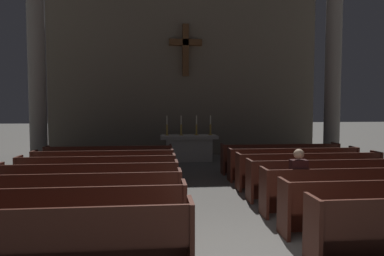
{
  "coord_description": "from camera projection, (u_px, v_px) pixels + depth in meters",
  "views": [
    {
      "loc": [
        -1.25,
        -4.44,
        2.15
      ],
      "look_at": [
        0.0,
        7.92,
        1.37
      ],
      "focal_mm": 32.94,
      "sensor_mm": 36.0,
      "label": 1
    }
  ],
  "objects": [
    {
      "name": "column_right_second",
      "position": [
        333.0,
        74.0,
        13.14
      ],
      "size": [
        0.87,
        0.87,
        6.87
      ],
      "color": "gray",
      "rests_on": "ground"
    },
    {
      "name": "pew_left_row_7",
      "position": [
        110.0,
        161.0,
        10.71
      ],
      "size": [
        3.78,
        0.5,
        0.95
      ],
      "color": "#4C2319",
      "rests_on": "ground"
    },
    {
      "name": "lone_worshipper",
      "position": [
        297.0,
        180.0,
        6.9
      ],
      "size": [
        0.32,
        0.43,
        1.32
      ],
      "color": "#26262B",
      "rests_on": "ground"
    },
    {
      "name": "pew_left_row_2",
      "position": [
        63.0,
        215.0,
        5.39
      ],
      "size": [
        3.78,
        0.5,
        0.95
      ],
      "color": "#4C2319",
      "rests_on": "ground"
    },
    {
      "name": "pew_right_row_3",
      "position": [
        355.0,
        190.0,
        6.99
      ],
      "size": [
        3.78,
        0.5,
        0.95
      ],
      "color": "#4C2319",
      "rests_on": "ground"
    },
    {
      "name": "pew_right_row_5",
      "position": [
        309.0,
        170.0,
        9.12
      ],
      "size": [
        3.78,
        0.5,
        0.95
      ],
      "color": "#4C2319",
      "rests_on": "ground"
    },
    {
      "name": "candlestick_outer_left",
      "position": [
        167.0,
        129.0,
        13.59
      ],
      "size": [
        0.16,
        0.16,
        0.77
      ],
      "color": "#B79338",
      "rests_on": "altar"
    },
    {
      "name": "column_left_second",
      "position": [
        37.0,
        71.0,
        12.07
      ],
      "size": [
        0.87,
        0.87,
        6.87
      ],
      "color": "gray",
      "rests_on": "ground"
    },
    {
      "name": "pew_left_row_3",
      "position": [
        79.0,
        197.0,
        6.46
      ],
      "size": [
        3.78,
        0.5,
        0.95
      ],
      "color": "#4C2319",
      "rests_on": "ground"
    },
    {
      "name": "pew_left_row_4",
      "position": [
        90.0,
        184.0,
        7.52
      ],
      "size": [
        3.78,
        0.5,
        0.95
      ],
      "color": "#4C2319",
      "rests_on": "ground"
    },
    {
      "name": "pew_right_row_7",
      "position": [
        280.0,
        158.0,
        11.24
      ],
      "size": [
        3.78,
        0.5,
        0.95
      ],
      "color": "#4C2319",
      "rests_on": "ground"
    },
    {
      "name": "pew_left_row_5",
      "position": [
        98.0,
        174.0,
        8.58
      ],
      "size": [
        3.78,
        0.5,
        0.95
      ],
      "color": "#4C2319",
      "rests_on": "ground"
    },
    {
      "name": "pew_left_row_1",
      "position": [
        40.0,
        242.0,
        4.33
      ],
      "size": [
        3.78,
        0.5,
        0.95
      ],
      "color": "#4C2319",
      "rests_on": "ground"
    },
    {
      "name": "pew_right_row_6",
      "position": [
        293.0,
        164.0,
        10.18
      ],
      "size": [
        3.78,
        0.5,
        0.95
      ],
      "color": "#4C2319",
      "rests_on": "ground"
    },
    {
      "name": "apse_with_cross",
      "position": [
        185.0,
        61.0,
        15.27
      ],
      "size": [
        11.57,
        0.51,
        8.21
      ],
      "color": "#706656",
      "rests_on": "ground"
    },
    {
      "name": "pew_right_row_4",
      "position": [
        329.0,
        179.0,
        8.06
      ],
      "size": [
        3.78,
        0.5,
        0.95
      ],
      "color": "#4C2319",
      "rests_on": "ground"
    },
    {
      "name": "candlestick_inner_right",
      "position": [
        196.0,
        129.0,
        13.71
      ],
      "size": [
        0.16,
        0.16,
        0.77
      ],
      "color": "#B79338",
      "rests_on": "altar"
    },
    {
      "name": "candlestick_inner_left",
      "position": [
        181.0,
        129.0,
        13.65
      ],
      "size": [
        0.16,
        0.16,
        0.77
      ],
      "color": "#B79338",
      "rests_on": "altar"
    },
    {
      "name": "candlestick_outer_right",
      "position": [
        210.0,
        129.0,
        13.76
      ],
      "size": [
        0.16,
        0.16,
        0.77
      ],
      "color": "#B79338",
      "rests_on": "altar"
    },
    {
      "name": "pew_left_row_6",
      "position": [
        104.0,
        167.0,
        9.64
      ],
      "size": [
        3.78,
        0.5,
        0.95
      ],
      "color": "#4C2319",
      "rests_on": "ground"
    },
    {
      "name": "altar",
      "position": [
        189.0,
        147.0,
        13.72
      ],
      "size": [
        2.2,
        0.9,
        1.01
      ],
      "color": "#BCB7AD",
      "rests_on": "ground"
    }
  ]
}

